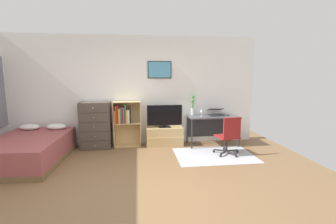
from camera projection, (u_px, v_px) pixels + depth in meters
name	position (u px, v px, depth m)	size (l,w,h in m)	color
ground_plane	(136.00, 186.00, 3.83)	(7.20, 7.20, 0.00)	brown
wall_back_with_posters	(136.00, 91.00, 6.01)	(6.12, 0.09, 2.70)	white
area_rug	(214.00, 155.00, 5.28)	(1.70, 1.20, 0.01)	#B2B7BC
bed	(29.00, 149.00, 4.86)	(1.43, 2.06, 0.63)	brown
dresser	(96.00, 125.00, 5.74)	(0.71, 0.46, 1.12)	#4C4238
bookshelf	(125.00, 120.00, 5.87)	(0.66, 0.30, 1.11)	tan
tv_stand	(165.00, 136.00, 6.01)	(0.91, 0.41, 0.46)	tan
television	(165.00, 116.00, 5.91)	(0.86, 0.16, 0.56)	black
desk	(212.00, 120.00, 6.08)	(1.24, 0.61, 0.74)	#4C4C4F
office_chair	(229.00, 135.00, 5.22)	(0.57, 0.58, 0.86)	#232326
laptop	(216.00, 112.00, 6.08)	(0.39, 0.42, 0.17)	black
computer_mouse	(228.00, 115.00, 5.97)	(0.06, 0.10, 0.03)	#262628
bamboo_vase	(193.00, 106.00, 6.11)	(0.09, 0.09, 0.49)	silver
wine_glass	(201.00, 111.00, 5.88)	(0.07, 0.07, 0.18)	silver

